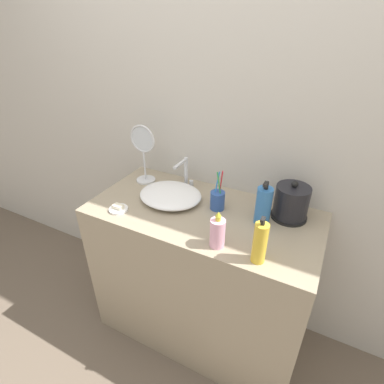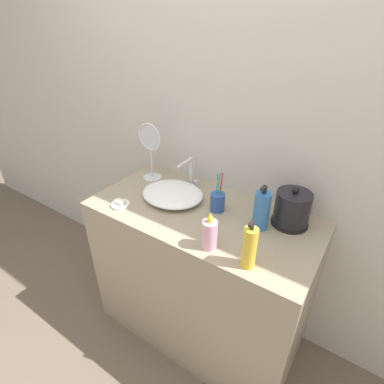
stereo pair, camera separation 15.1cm
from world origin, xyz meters
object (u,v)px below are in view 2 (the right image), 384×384
Objects in this scene: faucet at (190,171)px; vanity_mirror at (150,148)px; electric_kettle at (292,210)px; lotion_bottle at (262,210)px; shampoo_bottle at (249,248)px; mouthwash_bottle at (210,234)px; toothbrush_cup at (218,201)px.

faucet is 0.27m from vanity_mirror.
vanity_mirror is at bearing -179.48° from electric_kettle.
shampoo_bottle is (0.06, -0.27, -0.00)m from lotion_bottle.
lotion_bottle reaches higher than electric_kettle.
shampoo_bottle is at bearing -36.21° from faucet.
lotion_bottle is 1.03× the size of shampoo_bottle.
toothbrush_cup is at bearing 112.84° from mouthwash_bottle.
electric_kettle is at bearing 82.57° from shampoo_bottle.
toothbrush_cup is 1.02× the size of shampoo_bottle.
toothbrush_cup is 0.24m from lotion_bottle.
electric_kettle is at bearing -3.20° from faucet.
mouthwash_bottle is (-0.23, -0.36, -0.01)m from electric_kettle.
faucet is at bearing 153.81° from toothbrush_cup.
faucet is 0.29m from toothbrush_cup.
shampoo_bottle is at bearing -43.15° from toothbrush_cup.
mouthwash_bottle is (-0.13, -0.26, -0.03)m from lotion_bottle.
shampoo_bottle reaches higher than faucet.
toothbrush_cup is 0.99× the size of lotion_bottle.
lotion_bottle is 0.29m from mouthwash_bottle.
shampoo_bottle is at bearing -3.10° from mouthwash_bottle.
electric_kettle is 0.87m from vanity_mirror.
shampoo_bottle is (-0.05, -0.37, 0.01)m from electric_kettle.
vanity_mirror is (-0.81, 0.37, 0.11)m from shampoo_bottle.
vanity_mirror reaches higher than mouthwash_bottle.
lotion_bottle is (-0.11, -0.11, 0.02)m from electric_kettle.
mouthwash_bottle is at bearing -46.99° from faucet.
electric_kettle reaches higher than faucet.
lotion_bottle is 1.27× the size of mouthwash_bottle.
vanity_mirror is (-0.51, 0.08, 0.15)m from toothbrush_cup.
lotion_bottle is at bearing 102.86° from shampoo_bottle.
faucet is 0.61m from electric_kettle.
vanity_mirror is at bearing 170.59° from toothbrush_cup.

